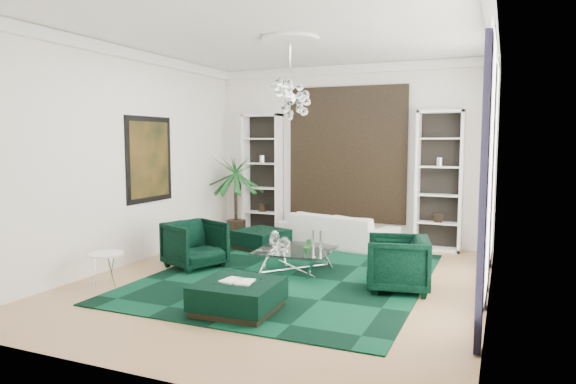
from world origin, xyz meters
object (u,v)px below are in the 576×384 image
at_px(armchair_left, 195,245).
at_px(ottoman_front, 238,297).
at_px(coffee_table, 296,261).
at_px(armchair_right, 398,264).
at_px(sofa, 338,230).
at_px(side_table, 106,270).
at_px(palm, 236,185).
at_px(ottoman_side, 261,240).

relative_size(armchair_left, ottoman_front, 0.89).
bearing_deg(coffee_table, ottoman_front, -88.64).
xyz_separation_m(armchair_right, ottoman_front, (-1.70, -1.75, -0.21)).
relative_size(sofa, armchair_right, 2.68).
relative_size(armchair_right, ottoman_front, 0.89).
height_order(armchair_left, side_table, armchair_left).
bearing_deg(coffee_table, palm, 135.59).
relative_size(sofa, side_table, 4.60).
bearing_deg(coffee_table, sofa, 90.00).
bearing_deg(ottoman_front, palm, 119.05).
distance_m(armchair_right, ottoman_side, 3.59).
bearing_deg(coffee_table, armchair_left, -168.69).
height_order(armchair_right, coffee_table, armchair_right).
xyz_separation_m(sofa, ottoman_front, (0.05, -4.40, -0.15)).
relative_size(sofa, palm, 1.00).
height_order(ottoman_front, palm, palm).
xyz_separation_m(armchair_right, ottoman_side, (-3.10, 1.80, -0.21)).
bearing_deg(sofa, armchair_right, 135.48).
bearing_deg(armchair_right, armchair_left, -102.38).
xyz_separation_m(sofa, armchair_left, (-1.75, -2.65, 0.06)).
distance_m(armchair_right, side_table, 4.37).
bearing_deg(ottoman_side, sofa, 32.20).
height_order(coffee_table, palm, palm).
distance_m(coffee_table, side_table, 2.99).
distance_m(armchair_right, coffee_table, 1.80).
distance_m(armchair_left, coffee_table, 1.80).
bearing_deg(ottoman_side, palm, 139.18).
height_order(armchair_left, ottoman_side, armchair_left).
relative_size(ottoman_side, side_table, 1.73).
bearing_deg(coffee_table, ottoman_side, 132.95).
bearing_deg(armchair_right, palm, -135.60).
height_order(sofa, side_table, sofa).
height_order(ottoman_side, palm, palm).
relative_size(armchair_left, armchair_right, 1.00).
bearing_deg(palm, ottoman_front, -60.95).
distance_m(coffee_table, ottoman_front, 2.10).
height_order(armchair_left, ottoman_front, armchair_left).
bearing_deg(ottoman_side, coffee_table, -47.05).
bearing_deg(side_table, coffee_table, 38.21).
relative_size(ottoman_side, ottoman_front, 0.90).
bearing_deg(ottoman_front, coffee_table, 91.36).
distance_m(armchair_left, palm, 2.95).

